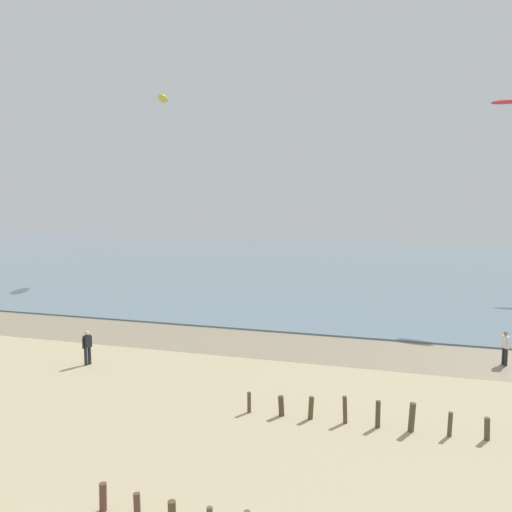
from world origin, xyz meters
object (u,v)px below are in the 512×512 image
at_px(person_nearest_camera, 505,347).
at_px(kite_aloft_3, 163,98).
at_px(person_mid_beach, 87,347).
at_px(kite_aloft_2, 507,102).

relative_size(person_nearest_camera, kite_aloft_3, 0.50).
height_order(person_mid_beach, kite_aloft_2, kite_aloft_2).
distance_m(person_nearest_camera, kite_aloft_3, 42.42).
bearing_deg(kite_aloft_2, person_nearest_camera, -84.31).
bearing_deg(person_nearest_camera, person_mid_beach, -163.36).
height_order(person_nearest_camera, kite_aloft_3, kite_aloft_3).
bearing_deg(kite_aloft_3, kite_aloft_2, -132.28).
relative_size(person_mid_beach, kite_aloft_3, 0.50).
bearing_deg(person_mid_beach, person_nearest_camera, 16.64).
height_order(kite_aloft_2, kite_aloft_3, kite_aloft_3).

